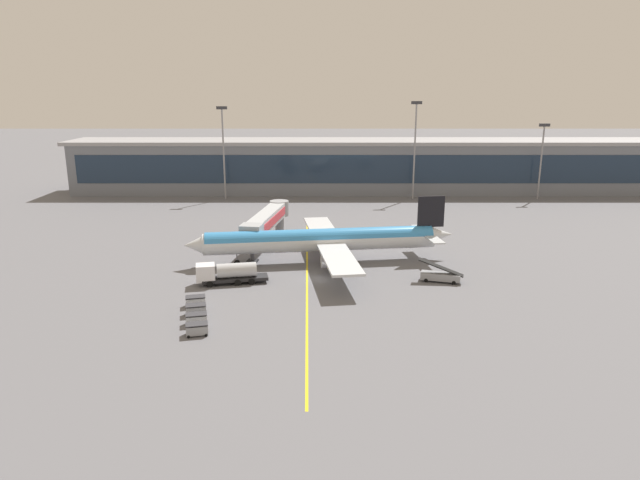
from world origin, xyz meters
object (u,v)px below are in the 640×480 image
main_airliner (323,240)px  baggage_cart_3 (196,301)px  belt_loader (441,276)px  baggage_cart_2 (196,309)px  baggage_cart_1 (197,319)px  fuel_tanker (228,273)px  baggage_cart_0 (197,329)px

main_airliner → baggage_cart_3: bearing=-130.4°
main_airliner → belt_loader: 21.13m
baggage_cart_3 → baggage_cart_2: bearing=-77.0°
baggage_cart_1 → belt_loader: bearing=25.8°
fuel_tanker → baggage_cart_2: size_ratio=3.78×
baggage_cart_2 → belt_loader: bearing=21.0°
baggage_cart_3 → baggage_cart_1: bearing=-77.0°
fuel_tanker → baggage_cart_1: fuel_tanker is taller
baggage_cart_2 → baggage_cart_3: same height
belt_loader → baggage_cart_1: belt_loader is taller
belt_loader → main_airliner: bearing=150.8°
fuel_tanker → baggage_cart_3: 9.86m
belt_loader → baggage_cart_0: belt_loader is taller
baggage_cart_1 → baggage_cart_3: same height
baggage_cart_0 → baggage_cart_1: 3.20m
belt_loader → baggage_cart_3: belt_loader is taller
baggage_cart_3 → main_airliner: bearing=49.6°
fuel_tanker → baggage_cart_2: bearing=-99.9°
baggage_cart_2 → baggage_cart_0: bearing=-77.0°
belt_loader → baggage_cart_2: bearing=-159.0°
main_airliner → baggage_cart_2: size_ratio=15.84×
fuel_tanker → baggage_cart_2: 12.72m
belt_loader → baggage_cart_0: (-33.59, -19.69, -0.21)m
main_airliner → belt_loader: (18.26, -10.20, -2.99)m
belt_loader → baggage_cart_0: bearing=-149.6°
baggage_cart_0 → fuel_tanker: bearing=87.8°
fuel_tanker → baggage_cart_0: (-0.73, -18.73, -0.96)m
baggage_cart_0 → baggage_cart_3: same height
baggage_cart_1 → baggage_cart_2: (-0.72, 3.12, 0.00)m
fuel_tanker → baggage_cart_1: (-1.45, -15.61, -0.96)m
baggage_cart_2 → baggage_cart_3: 3.20m
fuel_tanker → baggage_cart_1: size_ratio=3.78×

